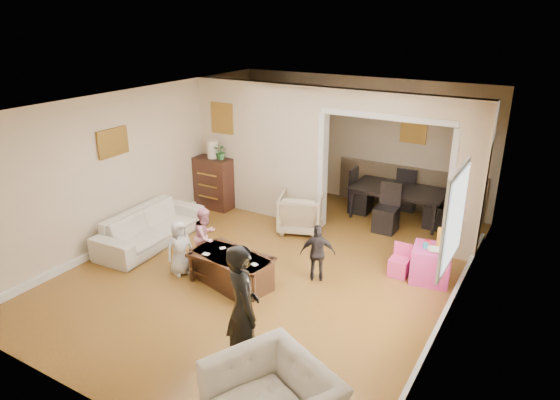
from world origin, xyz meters
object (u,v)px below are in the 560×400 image
Objects in this scene: sofa at (151,227)px; coffee_cup at (234,256)px; dining_table at (397,204)px; coffee_table at (231,269)px; armchair_back at (301,212)px; child_kneel_a at (180,248)px; child_toddler at (318,253)px; adult_person at (243,309)px; play_table at (431,264)px; table_lamp at (213,149)px; dresser at (214,183)px; child_kneel_b at (206,236)px; cyan_cup at (426,245)px.

sofa reaches higher than coffee_cup.
dining_table is (3.35, 3.21, 0.01)m from sofa.
coffee_table is (2.01, -0.41, -0.07)m from sofa.
armchair_back reaches higher than sofa.
child_kneel_a is 2.10m from child_toddler.
play_table is at bearing -72.95° from adult_person.
sofa is 3.08m from child_toddler.
child_kneel_a reaches higher than play_table.
table_lamp reaches higher than sofa.
coffee_table is at bearing -55.35° from child_kneel_a.
child_kneel_a is at bearing -63.35° from dresser.
dining_table is at bearing -49.08° from sofa.
child_kneel_b is at bearing -97.85° from sofa.
table_lamp reaches higher than child_kneel_b.
table_lamp is at bearing 132.55° from coffee_cup.
sofa is at bearing -87.19° from dresser.
table_lamp is 2.60m from child_kneel_b.
dresser is 0.60× the size of dining_table.
table_lamp is at bearing 51.29° from child_kneel_a.
table_lamp is at bearing -159.35° from dining_table.
child_kneel_a is at bearing -169.99° from coffee_table.
adult_person is (-0.11, -5.08, 0.46)m from dining_table.
coffee_table is 1.31m from child_toddler.
coffee_cup is (0.10, -0.05, 0.28)m from coffee_table.
armchair_back is 2.10m from dresser.
child_kneel_b reaches higher than play_table.
child_kneel_b is at bearing 6.20° from child_kneel_a.
coffee_cup reaches higher than play_table.
cyan_cup is 0.09× the size of child_toddler.
child_toddler reaches higher than sofa.
child_kneel_b reaches higher than coffee_cup.
child_kneel_a is (1.26, -2.50, -0.10)m from dresser.
child_toddler is (-1.37, -0.80, -0.13)m from cyan_cup.
cyan_cup is at bearing -71.66° from adult_person.
dresser is 3.68m from dining_table.
cyan_cup is 0.09× the size of child_kneel_a.
child_kneel_a is at bearing -0.02° from child_toddler.
child_kneel_b reaches higher than cyan_cup.
child_kneel_a is (-2.08, 1.31, -0.34)m from adult_person.
armchair_back is at bearing -31.19° from adult_person.
dresser reaches higher than child_kneel_b.
sofa is 2.16m from table_lamp.
child_toddler is at bearing -45.33° from adult_person.
armchair_back is at bearing 164.76° from cyan_cup.
child_kneel_a reaches higher than cyan_cup.
dining_table is 2.05× the size of child_kneel_a.
child_kneel_a is at bearing -118.79° from sofa.
play_table is at bearing -9.25° from dresser.
child_toddler is at bearing -40.02° from child_kneel_a.
dresser is 0.86× the size of coffee_table.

